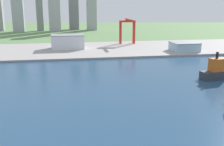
# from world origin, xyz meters

# --- Properties ---
(ground_plane) EXTENTS (2400.00, 2400.00, 0.00)m
(ground_plane) POSITION_xyz_m (0.00, 300.00, 0.00)
(ground_plane) COLOR #5D824E
(water_bay) EXTENTS (840.00, 360.00, 0.15)m
(water_bay) POSITION_xyz_m (0.00, 240.00, 0.07)
(water_bay) COLOR navy
(water_bay) RESTS_ON ground
(industrial_pier) EXTENTS (840.00, 140.00, 2.50)m
(industrial_pier) POSITION_xyz_m (0.00, 490.00, 1.25)
(industrial_pier) COLOR #9D9794
(industrial_pier) RESTS_ON ground
(container_barge) EXTENTS (44.89, 17.71, 25.11)m
(container_barge) POSITION_xyz_m (131.83, 313.94, 7.07)
(container_barge) COLOR #2D3338
(container_barge) RESTS_ON water_bay
(port_crane_red) EXTENTS (25.26, 42.04, 40.81)m
(port_crane_red) POSITION_xyz_m (92.89, 531.77, 31.91)
(port_crane_red) COLOR red
(port_crane_red) RESTS_ON industrial_pier
(warehouse_main) EXTENTS (47.91, 29.20, 20.54)m
(warehouse_main) POSITION_xyz_m (-4.97, 497.69, 12.79)
(warehouse_main) COLOR silver
(warehouse_main) RESTS_ON industrial_pier
(warehouse_annex) EXTENTS (36.18, 31.47, 12.14)m
(warehouse_annex) POSITION_xyz_m (156.60, 449.48, 8.59)
(warehouse_annex) COLOR #99BCD1
(warehouse_annex) RESTS_ON industrial_pier
(distant_skyline) EXTENTS (257.82, 62.48, 153.76)m
(distant_skyline) POSITION_xyz_m (-36.66, 810.50, 63.65)
(distant_skyline) COLOR gray
(distant_skyline) RESTS_ON ground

